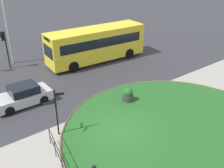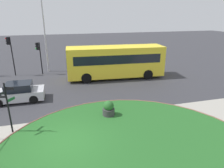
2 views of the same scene
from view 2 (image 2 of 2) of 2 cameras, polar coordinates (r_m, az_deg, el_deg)
The scene contains 11 objects.
ground at distance 11.26m, azimuth -12.60°, elevation -16.18°, with size 120.00×120.00×0.00m, color #333338.
sidewalk_paving at distance 9.98m, azimuth -12.04°, elevation -21.41°, with size 32.00×8.79×0.02m, color #9E998E.
grass_island at distance 9.82m, azimuth 6.53°, elevation -21.56°, with size 13.92×13.92×0.10m, color #235B23.
grass_kerb_ring at distance 9.81m, azimuth 6.53°, elevation -21.53°, with size 14.23×14.23×0.11m, color brown.
signpost_directional at distance 12.43m, azimuth -27.48°, elevation -5.08°, with size 1.17×0.77×3.02m.
bus_yellow at distance 21.01m, azimuth 1.01°, elevation 6.41°, with size 10.00×3.20×3.28m.
car_trailing at distance 17.18m, azimuth -25.01°, elevation -2.24°, with size 3.94×1.87×1.44m.
traffic_light_near at distance 23.43m, azimuth -20.01°, elevation 8.68°, with size 0.49×0.30×3.52m.
traffic_light_far at distance 24.09m, azimuth -26.88°, elevation 9.08°, with size 0.49×0.26×4.13m.
lamppost_tall at distance 24.16m, azimuth -18.66°, elevation 15.18°, with size 0.32×0.32×9.62m.
planter_near_signpost at distance 13.35m, azimuth -0.97°, elevation -7.14°, with size 0.80×0.80×1.11m.
Camera 2 is at (-0.06, -9.22, 6.46)m, focal length 32.39 mm.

